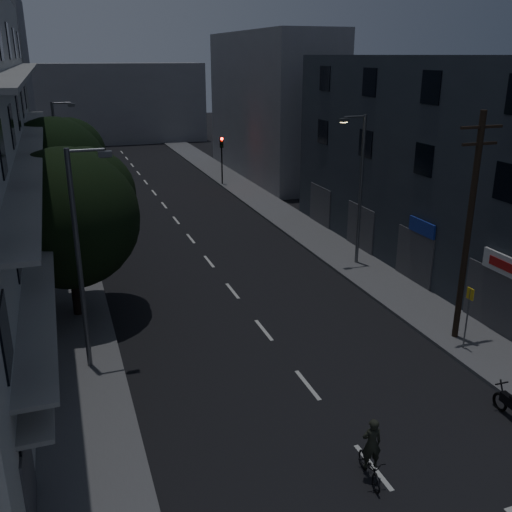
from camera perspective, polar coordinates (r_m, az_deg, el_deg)
ground at (r=36.84m, az=-6.72°, el=1.96°), size 160.00×160.00×0.00m
sidewalk_left at (r=36.04m, az=-18.41°, el=0.80°), size 3.00×90.00×0.15m
sidewalk_right at (r=39.04m, az=4.07°, el=3.17°), size 3.00×90.00×0.15m
lane_markings at (r=42.72m, az=-8.61°, el=4.34°), size 0.15×60.50×0.01m
building_right at (r=30.91m, az=20.37°, el=8.01°), size 6.19×28.00×11.00m
building_far_right at (r=55.11m, az=1.48°, el=14.79°), size 6.00×20.00×13.00m
building_far_end at (r=79.93m, az=-14.39°, el=14.59°), size 24.00×8.00×10.00m
tree_near at (r=25.23m, az=-18.17°, el=4.15°), size 5.97×5.97×7.36m
tree_mid at (r=36.02m, az=-19.36°, el=8.56°), size 6.11×6.11×7.52m
tree_far at (r=44.32m, az=-19.35°, el=9.41°), size 5.08×5.08×6.28m
traffic_signal_far_right at (r=50.72m, az=-3.45°, el=10.48°), size 0.28×0.37×4.10m
traffic_signal_far_left at (r=48.67m, az=-18.17°, el=9.18°), size 0.28×0.37×4.10m
street_lamp_left_near at (r=20.58m, az=-17.07°, el=0.46°), size 1.51×0.25×8.00m
street_lamp_right at (r=30.82m, az=10.27°, el=7.18°), size 1.51×0.25×8.00m
street_lamp_left_far at (r=40.77m, az=-19.04°, el=9.40°), size 1.51×0.25×8.00m
utility_pole at (r=23.22m, az=20.52°, el=2.90°), size 1.80×0.24×9.00m
bus_stop_sign at (r=23.33m, az=20.48°, el=-4.83°), size 0.06×0.35×2.52m
motorcycle at (r=20.44m, az=24.26°, el=-13.58°), size 0.50×1.73×1.11m
cyclist at (r=16.70m, az=11.36°, el=-19.30°), size 0.75×1.58×1.92m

